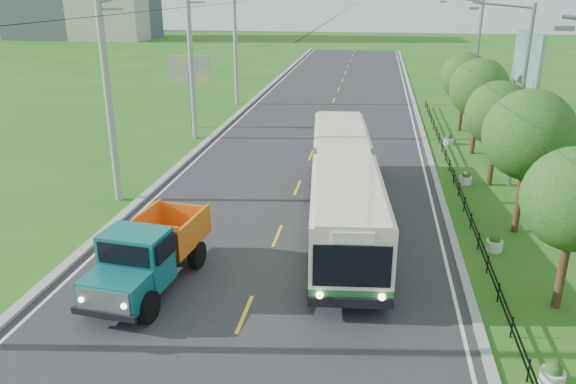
% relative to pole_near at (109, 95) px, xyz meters
% --- Properties ---
extents(ground, '(240.00, 240.00, 0.00)m').
position_rel_pole_near_xyz_m(ground, '(8.26, -9.00, -5.09)').
color(ground, '#206217').
rests_on(ground, ground).
extents(road, '(14.00, 120.00, 0.02)m').
position_rel_pole_near_xyz_m(road, '(8.26, 11.00, -5.08)').
color(road, '#28282B').
rests_on(road, ground).
extents(curb_left, '(0.40, 120.00, 0.15)m').
position_rel_pole_near_xyz_m(curb_left, '(1.06, 11.00, -5.02)').
color(curb_left, '#9E9E99').
rests_on(curb_left, ground).
extents(curb_right, '(0.30, 120.00, 0.10)m').
position_rel_pole_near_xyz_m(curb_right, '(15.41, 11.00, -5.04)').
color(curb_right, '#9E9E99').
rests_on(curb_right, ground).
extents(edge_line_left, '(0.12, 120.00, 0.00)m').
position_rel_pole_near_xyz_m(edge_line_left, '(1.61, 11.00, -5.07)').
color(edge_line_left, silver).
rests_on(edge_line_left, road).
extents(edge_line_right, '(0.12, 120.00, 0.00)m').
position_rel_pole_near_xyz_m(edge_line_right, '(14.91, 11.00, -5.07)').
color(edge_line_right, silver).
rests_on(edge_line_right, road).
extents(centre_dash, '(0.12, 2.20, 0.00)m').
position_rel_pole_near_xyz_m(centre_dash, '(8.26, -9.00, -5.07)').
color(centre_dash, yellow).
rests_on(centre_dash, road).
extents(railing_right, '(0.04, 40.00, 0.60)m').
position_rel_pole_near_xyz_m(railing_right, '(16.26, 5.00, -4.79)').
color(railing_right, black).
rests_on(railing_right, ground).
extents(pole_near, '(3.51, 0.32, 10.00)m').
position_rel_pole_near_xyz_m(pole_near, '(0.00, 0.00, 0.00)').
color(pole_near, gray).
rests_on(pole_near, ground).
extents(pole_mid, '(3.51, 0.32, 10.00)m').
position_rel_pole_near_xyz_m(pole_mid, '(0.00, 12.00, 0.00)').
color(pole_mid, gray).
rests_on(pole_mid, ground).
extents(pole_far, '(3.51, 0.32, 10.00)m').
position_rel_pole_near_xyz_m(pole_far, '(0.00, 24.00, 0.00)').
color(pole_far, gray).
rests_on(pole_far, ground).
extents(tree_second, '(3.18, 3.26, 5.30)m').
position_rel_pole_near_xyz_m(tree_second, '(18.12, -6.86, -1.57)').
color(tree_second, '#382314').
rests_on(tree_second, ground).
extents(tree_third, '(3.60, 3.62, 6.00)m').
position_rel_pole_near_xyz_m(tree_third, '(18.12, -0.86, -1.11)').
color(tree_third, '#382314').
rests_on(tree_third, ground).
extents(tree_fourth, '(3.24, 3.31, 5.40)m').
position_rel_pole_near_xyz_m(tree_fourth, '(18.12, 5.14, -1.51)').
color(tree_fourth, '#382314').
rests_on(tree_fourth, ground).
extents(tree_fifth, '(3.48, 3.52, 5.80)m').
position_rel_pole_near_xyz_m(tree_fifth, '(18.12, 11.14, -1.24)').
color(tree_fifth, '#382314').
rests_on(tree_fifth, ground).
extents(tree_back, '(3.30, 3.36, 5.50)m').
position_rel_pole_near_xyz_m(tree_back, '(18.12, 17.14, -1.44)').
color(tree_back, '#382314').
rests_on(tree_back, ground).
extents(streetlight_mid, '(3.02, 0.20, 9.07)m').
position_rel_pole_near_xyz_m(streetlight_mid, '(18.90, 5.00, -0.19)').
color(streetlight_mid, slate).
rests_on(streetlight_mid, ground).
extents(streetlight_far, '(3.02, 0.20, 9.07)m').
position_rel_pole_near_xyz_m(streetlight_far, '(18.90, 19.00, -0.19)').
color(streetlight_far, slate).
rests_on(streetlight_far, ground).
extents(planter_front, '(0.64, 0.64, 0.67)m').
position_rel_pole_near_xyz_m(planter_front, '(16.86, -11.00, -4.81)').
color(planter_front, silver).
rests_on(planter_front, ground).
extents(planter_near, '(0.64, 0.64, 0.67)m').
position_rel_pole_near_xyz_m(planter_near, '(16.86, -3.00, -4.81)').
color(planter_near, silver).
rests_on(planter_near, ground).
extents(planter_mid, '(0.64, 0.64, 0.67)m').
position_rel_pole_near_xyz_m(planter_mid, '(16.86, 5.00, -4.81)').
color(planter_mid, silver).
rests_on(planter_mid, ground).
extents(planter_far, '(0.64, 0.64, 0.67)m').
position_rel_pole_near_xyz_m(planter_far, '(16.86, 13.00, -4.81)').
color(planter_far, silver).
rests_on(planter_far, ground).
extents(billboard_left, '(3.00, 0.20, 5.20)m').
position_rel_pole_near_xyz_m(billboard_left, '(-1.24, 15.00, -1.23)').
color(billboard_left, slate).
rests_on(billboard_left, ground).
extents(billboard_right, '(0.24, 6.00, 7.30)m').
position_rel_pole_near_xyz_m(billboard_right, '(20.56, 11.00, 0.25)').
color(billboard_right, slate).
rests_on(billboard_right, ground).
extents(bus, '(4.11, 16.27, 3.11)m').
position_rel_pole_near_xyz_m(bus, '(10.78, -0.96, -3.23)').
color(bus, '#286437').
rests_on(bus, ground).
extents(dump_truck, '(2.74, 5.87, 2.38)m').
position_rel_pole_near_xyz_m(dump_truck, '(4.70, -7.76, -3.75)').
color(dump_truck, '#116864').
rests_on(dump_truck, ground).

